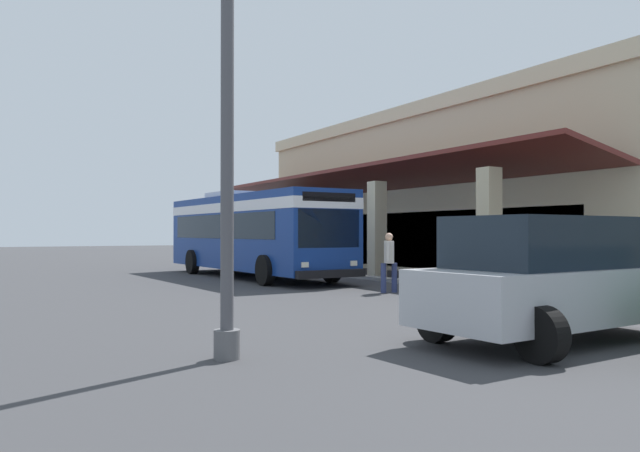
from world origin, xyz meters
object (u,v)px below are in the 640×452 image
potted_palm (278,254)px  lot_light_pole (227,58)px  parked_suv_silver (553,277)px  pedestrian (389,259)px  transit_bus (252,229)px

potted_palm → lot_light_pole: bearing=-27.1°
parked_suv_silver → pedestrian: 8.17m
parked_suv_silver → pedestrian: parked_suv_silver is taller
transit_bus → parked_suv_silver: 15.50m
pedestrian → lot_light_pole: size_ratio=0.22×
parked_suv_silver → pedestrian: (-7.81, 2.40, -0.05)m
transit_bus → lot_light_pole: (14.20, -6.41, 2.26)m
parked_suv_silver → pedestrian: size_ratio=2.88×
pedestrian → transit_bus: bearing=-172.5°
pedestrian → potted_palm: 15.22m
transit_bus → parked_suv_silver: size_ratio=2.29×
transit_bus → lot_light_pole: 15.74m
transit_bus → parked_suv_silver: (15.42, -1.39, -0.84)m
transit_bus → parked_suv_silver: bearing=-5.2°
pedestrian → potted_palm: bearing=166.6°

